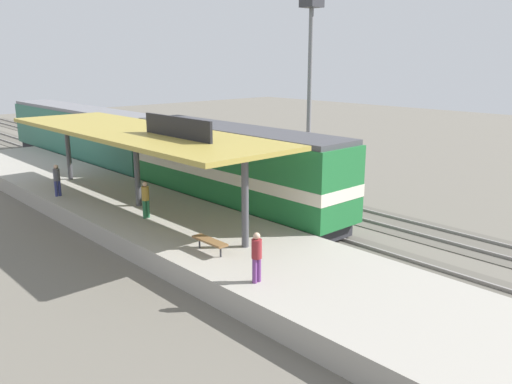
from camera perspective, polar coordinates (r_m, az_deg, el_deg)
ground_plane at (r=30.71m, az=-1.84°, el=-0.82°), size 120.00×120.00×0.00m
track_near at (r=29.49m, az=-4.78°, el=-1.44°), size 3.20×110.00×0.16m
track_far at (r=32.41m, az=1.64°, el=0.05°), size 3.20×110.00×0.16m
platform at (r=26.91m, az=-12.54°, el=-2.36°), size 6.00×44.00×0.90m
station_canopy at (r=25.98m, az=-12.93°, el=6.26°), size 5.20×18.00×4.70m
platform_bench at (r=19.88m, az=-5.05°, el=-5.35°), size 0.44×1.70×0.50m
locomotive at (r=27.47m, az=-2.41°, el=2.53°), size 2.93×14.43×4.44m
passenger_carriage_single at (r=42.65m, az=-18.35°, el=5.92°), size 2.90×20.00×4.24m
freight_car at (r=35.24m, az=-3.39°, el=4.42°), size 2.80×12.00×3.54m
light_mast at (r=33.64m, az=5.94°, el=14.90°), size 1.10×1.10×11.70m
person_waiting at (r=17.08m, az=0.07°, el=-6.83°), size 0.34×0.34×1.71m
person_walking at (r=24.42m, az=-11.91°, el=-0.61°), size 0.34×0.34×1.71m
person_boarding at (r=29.64m, az=-20.82°, el=1.37°), size 0.34×0.34×1.71m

